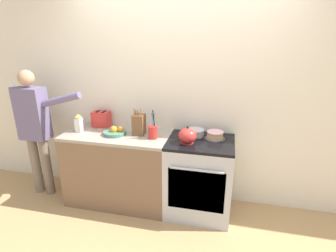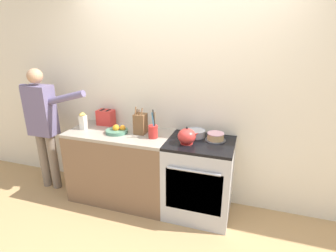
{
  "view_description": "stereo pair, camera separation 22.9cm",
  "coord_description": "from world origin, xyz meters",
  "px_view_note": "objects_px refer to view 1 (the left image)",
  "views": [
    {
      "loc": [
        0.55,
        -2.31,
        1.95
      ],
      "look_at": [
        -0.05,
        0.27,
        1.03
      ],
      "focal_mm": 28.0,
      "sensor_mm": 36.0,
      "label": 1
    },
    {
      "loc": [
        0.77,
        -2.25,
        1.95
      ],
      "look_at": [
        -0.05,
        0.27,
        1.03
      ],
      "focal_mm": 28.0,
      "sensor_mm": 36.0,
      "label": 2
    }
  ],
  "objects_px": {
    "milk_carton": "(79,123)",
    "person_baker": "(35,124)",
    "tea_kettle": "(188,136)",
    "stove_range": "(199,177)",
    "layer_cake": "(215,135)",
    "mixing_bowl": "(195,132)",
    "fruit_bowl": "(115,132)",
    "knife_block": "(139,124)",
    "utensil_crock": "(153,131)",
    "toaster": "(101,119)"
  },
  "relations": [
    {
      "from": "knife_block",
      "to": "fruit_bowl",
      "type": "distance_m",
      "value": 0.29
    },
    {
      "from": "stove_range",
      "to": "toaster",
      "type": "distance_m",
      "value": 1.37
    },
    {
      "from": "knife_block",
      "to": "utensil_crock",
      "type": "height_order",
      "value": "utensil_crock"
    },
    {
      "from": "tea_kettle",
      "to": "utensil_crock",
      "type": "relative_size",
      "value": 0.71
    },
    {
      "from": "stove_range",
      "to": "fruit_bowl",
      "type": "bearing_deg",
      "value": -178.54
    },
    {
      "from": "layer_cake",
      "to": "person_baker",
      "type": "bearing_deg",
      "value": -175.85
    },
    {
      "from": "layer_cake",
      "to": "fruit_bowl",
      "type": "relative_size",
      "value": 0.86
    },
    {
      "from": "stove_range",
      "to": "tea_kettle",
      "type": "bearing_deg",
      "value": -147.46
    },
    {
      "from": "stove_range",
      "to": "milk_carton",
      "type": "height_order",
      "value": "milk_carton"
    },
    {
      "from": "mixing_bowl",
      "to": "knife_block",
      "type": "bearing_deg",
      "value": -171.69
    },
    {
      "from": "person_baker",
      "to": "mixing_bowl",
      "type": "bearing_deg",
      "value": 20.08
    },
    {
      "from": "mixing_bowl",
      "to": "fruit_bowl",
      "type": "distance_m",
      "value": 0.9
    },
    {
      "from": "mixing_bowl",
      "to": "fruit_bowl",
      "type": "height_order",
      "value": "fruit_bowl"
    },
    {
      "from": "fruit_bowl",
      "to": "utensil_crock",
      "type": "bearing_deg",
      "value": -1.87
    },
    {
      "from": "utensil_crock",
      "to": "fruit_bowl",
      "type": "bearing_deg",
      "value": 178.13
    },
    {
      "from": "utensil_crock",
      "to": "person_baker",
      "type": "xyz_separation_m",
      "value": [
        -1.47,
        -0.03,
        -0.02
      ]
    },
    {
      "from": "milk_carton",
      "to": "mixing_bowl",
      "type": "bearing_deg",
      "value": 7.35
    },
    {
      "from": "utensil_crock",
      "to": "toaster",
      "type": "height_order",
      "value": "utensil_crock"
    },
    {
      "from": "toaster",
      "to": "milk_carton",
      "type": "relative_size",
      "value": 1.04
    },
    {
      "from": "mixing_bowl",
      "to": "fruit_bowl",
      "type": "bearing_deg",
      "value": -169.68
    },
    {
      "from": "mixing_bowl",
      "to": "person_baker",
      "type": "distance_m",
      "value": 1.92
    },
    {
      "from": "knife_block",
      "to": "fruit_bowl",
      "type": "xyz_separation_m",
      "value": [
        -0.26,
        -0.07,
        -0.09
      ]
    },
    {
      "from": "milk_carton",
      "to": "layer_cake",
      "type": "bearing_deg",
      "value": 4.59
    },
    {
      "from": "tea_kettle",
      "to": "person_baker",
      "type": "bearing_deg",
      "value": 179.44
    },
    {
      "from": "utensil_crock",
      "to": "toaster",
      "type": "xyz_separation_m",
      "value": [
        -0.73,
        0.24,
        0.02
      ]
    },
    {
      "from": "milk_carton",
      "to": "person_baker",
      "type": "xyz_separation_m",
      "value": [
        -0.57,
        -0.03,
        -0.04
      ]
    },
    {
      "from": "layer_cake",
      "to": "utensil_crock",
      "type": "xyz_separation_m",
      "value": [
        -0.66,
        -0.13,
        0.04
      ]
    },
    {
      "from": "fruit_bowl",
      "to": "toaster",
      "type": "relative_size",
      "value": 1.16
    },
    {
      "from": "stove_range",
      "to": "person_baker",
      "type": "height_order",
      "value": "person_baker"
    },
    {
      "from": "stove_range",
      "to": "knife_block",
      "type": "xyz_separation_m",
      "value": [
        -0.71,
        0.05,
        0.56
      ]
    },
    {
      "from": "stove_range",
      "to": "fruit_bowl",
      "type": "relative_size",
      "value": 3.44
    },
    {
      "from": "knife_block",
      "to": "utensil_crock",
      "type": "bearing_deg",
      "value": -24.6
    },
    {
      "from": "stove_range",
      "to": "mixing_bowl",
      "type": "distance_m",
      "value": 0.51
    },
    {
      "from": "stove_range",
      "to": "layer_cake",
      "type": "bearing_deg",
      "value": 32.4
    },
    {
      "from": "utensil_crock",
      "to": "person_baker",
      "type": "bearing_deg",
      "value": -179.02
    },
    {
      "from": "utensil_crock",
      "to": "toaster",
      "type": "relative_size",
      "value": 1.49
    },
    {
      "from": "utensil_crock",
      "to": "milk_carton",
      "type": "height_order",
      "value": "utensil_crock"
    },
    {
      "from": "mixing_bowl",
      "to": "milk_carton",
      "type": "height_order",
      "value": "milk_carton"
    },
    {
      "from": "layer_cake",
      "to": "utensil_crock",
      "type": "distance_m",
      "value": 0.68
    },
    {
      "from": "layer_cake",
      "to": "knife_block",
      "type": "bearing_deg",
      "value": -177.01
    },
    {
      "from": "layer_cake",
      "to": "milk_carton",
      "type": "xyz_separation_m",
      "value": [
        -1.56,
        -0.13,
        0.06
      ]
    },
    {
      "from": "fruit_bowl",
      "to": "person_baker",
      "type": "distance_m",
      "value": 1.02
    },
    {
      "from": "layer_cake",
      "to": "mixing_bowl",
      "type": "height_order",
      "value": "layer_cake"
    },
    {
      "from": "utensil_crock",
      "to": "milk_carton",
      "type": "bearing_deg",
      "value": 179.71
    },
    {
      "from": "stove_range",
      "to": "person_baker",
      "type": "xyz_separation_m",
      "value": [
        -1.99,
        -0.06,
        0.5
      ]
    },
    {
      "from": "knife_block",
      "to": "person_baker",
      "type": "height_order",
      "value": "person_baker"
    },
    {
      "from": "mixing_bowl",
      "to": "person_baker",
      "type": "bearing_deg",
      "value": -173.97
    },
    {
      "from": "layer_cake",
      "to": "mixing_bowl",
      "type": "xyz_separation_m",
      "value": [
        -0.22,
        0.05,
        0.0
      ]
    },
    {
      "from": "tea_kettle",
      "to": "milk_carton",
      "type": "distance_m",
      "value": 1.29
    },
    {
      "from": "fruit_bowl",
      "to": "layer_cake",
      "type": "bearing_deg",
      "value": 5.9
    }
  ]
}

